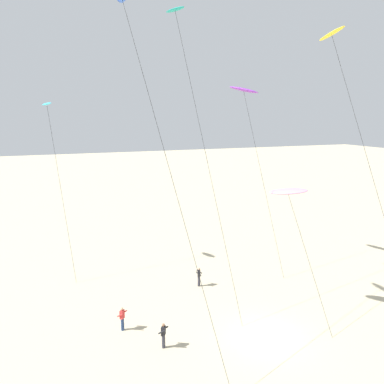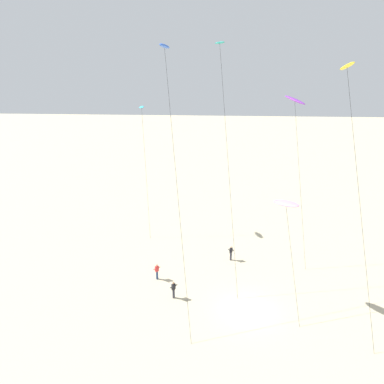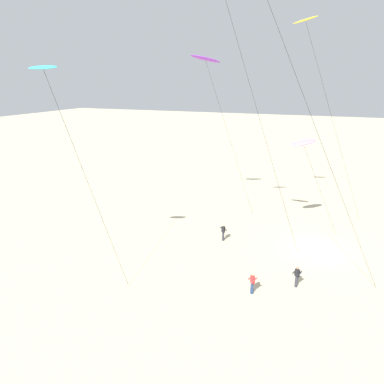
{
  "view_description": "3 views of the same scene",
  "coord_description": "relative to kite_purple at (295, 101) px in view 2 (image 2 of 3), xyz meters",
  "views": [
    {
      "loc": [
        -12.61,
        -18.83,
        14.31
      ],
      "look_at": [
        -2.83,
        6.03,
        8.81
      ],
      "focal_mm": 34.76,
      "sensor_mm": 36.0,
      "label": 1
    },
    {
      "loc": [
        -2.9,
        -25.86,
        19.89
      ],
      "look_at": [
        -5.43,
        7.8,
        7.98
      ],
      "focal_mm": 33.25,
      "sensor_mm": 36.0,
      "label": 2
    },
    {
      "loc": [
        -29.27,
        0.87,
        14.54
      ],
      "look_at": [
        -3.93,
        10.6,
        5.48
      ],
      "focal_mm": 31.17,
      "sensor_mm": 36.0,
      "label": 3
    }
  ],
  "objects": [
    {
      "name": "kite_yellow",
      "position": [
        1.83,
        -9.36,
        2.81
      ],
      "size": [
        2.66,
        8.77,
        20.33
      ],
      "color": "yellow",
      "rests_on": "ground"
    },
    {
      "name": "kite_blue",
      "position": [
        -12.41,
        -6.9,
        4.62
      ],
      "size": [
        3.49,
        11.24,
        21.81
      ],
      "color": "blue",
      "rests_on": "ground"
    },
    {
      "name": "kite_cyan",
      "position": [
        -17.07,
        4.63,
        -1.6
      ],
      "size": [
        1.85,
        5.19,
        15.54
      ],
      "color": "#33BFE0",
      "rests_on": "ground"
    },
    {
      "name": "kite_flyer_middle",
      "position": [
        -11.49,
        -11.2,
        -15.67
      ],
      "size": [
        0.72,
        0.73,
        1.67
      ],
      "color": "#33333D",
      "rests_on": "ground"
    },
    {
      "name": "kite_purple",
      "position": [
        0.0,
        0.0,
        0.0
      ],
      "size": [
        2.8,
        6.99,
        17.21
      ],
      "color": "purple",
      "rests_on": "ground"
    },
    {
      "name": "kite_flyer_furthest",
      "position": [
        -6.12,
        -4.05,
        -15.67
      ],
      "size": [
        0.7,
        0.71,
        1.67
      ],
      "color": "#33333D",
      "rests_on": "ground"
    },
    {
      "name": "kite_pink",
      "position": [
        -2.02,
        -10.28,
        -7.45
      ],
      "size": [
        2.38,
        5.33,
        9.6
      ],
      "color": "pink",
      "rests_on": "ground"
    },
    {
      "name": "kite_flyer_nearest",
      "position": [
        -13.5,
        -8.3,
        -15.67
      ],
      "size": [
        0.73,
        0.73,
        1.67
      ],
      "color": "navy",
      "rests_on": "ground"
    },
    {
      "name": "ground_plane",
      "position": [
        -4.87,
        -12.49,
        -16.56
      ],
      "size": [
        260.0,
        260.0,
        0.0
      ],
      "primitive_type": "plane",
      "color": "beige"
    },
    {
      "name": "kite_teal",
      "position": [
        -7.79,
        -3.77,
        4.55
      ],
      "size": [
        2.83,
        8.39,
        22.07
      ],
      "color": "teal",
      "rests_on": "ground"
    }
  ]
}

